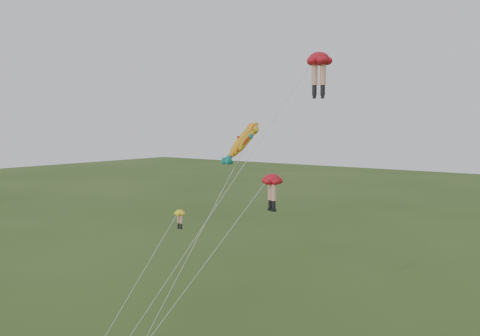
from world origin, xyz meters
The scene contains 4 objects.
legs_kite_red_high centered at (6.84, 8.72, 19.07)m, with size 9.61×12.31×19.92m.
legs_kite_red_mid centered at (5.01, 6.19, 11.59)m, with size 5.56×10.96×12.32m.
legs_kite_yellow centered at (-1.34, 4.01, 8.56)m, with size 2.55×7.01×9.66m.
fish_kite centered at (1.81, 7.71, 14.23)m, with size 3.24×10.62×15.79m.
Camera 1 is at (23.56, -21.24, 15.49)m, focal length 40.00 mm.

